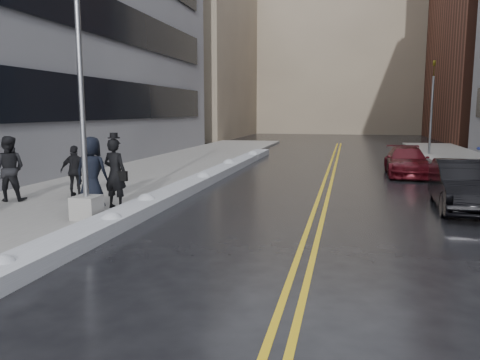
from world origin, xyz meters
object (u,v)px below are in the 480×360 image
Objects in this scene: traffic_signal at (432,104)px; car_black at (464,185)px; lamppost at (83,127)px; pedestrian_c at (92,172)px; pedestrian_b at (9,169)px; car_maroon at (407,161)px; pedestrian_fedora at (115,174)px; pedestrian_d at (75,171)px.

traffic_signal is 18.10m from car_black.
lamppost is 1.27× the size of traffic_signal.
traffic_signal is at bearing -120.37° from pedestrian_c.
pedestrian_b reaches higher than car_maroon.
traffic_signal is at bearing 61.79° from lamppost.
pedestrian_fedora is (-11.72, -20.57, -2.25)m from traffic_signal.
pedestrian_fedora reaches higher than pedestrian_d.
pedestrian_fedora is 0.45× the size of car_black.
pedestrian_c is (-0.72, -0.05, 0.02)m from pedestrian_fedora.
traffic_signal is 3.58× the size of pedestrian_d.
lamppost reaches higher than pedestrian_b.
lamppost is at bearing 115.42° from pedestrian_d.
traffic_signal is 2.91× the size of pedestrian_c.
traffic_signal is (11.80, 22.00, 0.87)m from lamppost.
pedestrian_fedora is 1.20× the size of pedestrian_d.
car_black is at bearing -154.09° from pedestrian_fedora.
car_maroon is (9.85, 10.38, -0.53)m from pedestrian_c.
traffic_signal is at bearing -136.93° from pedestrian_d.
pedestrian_c is at bearing -132.85° from car_maroon.
traffic_signal is 24.18m from pedestrian_c.
pedestrian_c is at bearing 14.41° from pedestrian_fedora.
car_black is (9.98, 4.19, -1.80)m from lamppost.
car_maroon is at bearing 98.57° from car_black.
car_black is at bearing -95.84° from traffic_signal.
pedestrian_fedora is (0.08, 1.43, -1.38)m from lamppost.
car_black is at bearing -83.59° from car_maroon.
lamppost is 2.03m from pedestrian_c.
pedestrian_fedora is at bearing -119.66° from traffic_signal.
pedestrian_c is 0.46× the size of car_maroon.
car_maroon is (-2.58, -10.25, -2.75)m from traffic_signal.
lamppost reaches higher than pedestrian_fedora.
pedestrian_c is 2.12m from pedestrian_d.
traffic_signal reaches higher than pedestrian_d.
car_black is (13.65, 2.49, -0.42)m from pedestrian_b.
traffic_signal reaches higher than car_maroon.
pedestrian_b reaches higher than car_black.
car_maroon is at bearing -121.19° from pedestrian_fedora.
pedestrian_c is (-12.43, -20.62, -2.22)m from traffic_signal.
pedestrian_c reaches higher than pedestrian_fedora.
traffic_signal is at bearing 86.97° from car_black.
lamppost is 10.97m from car_black.
car_maroon is at bearing -158.99° from pedestrian_b.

